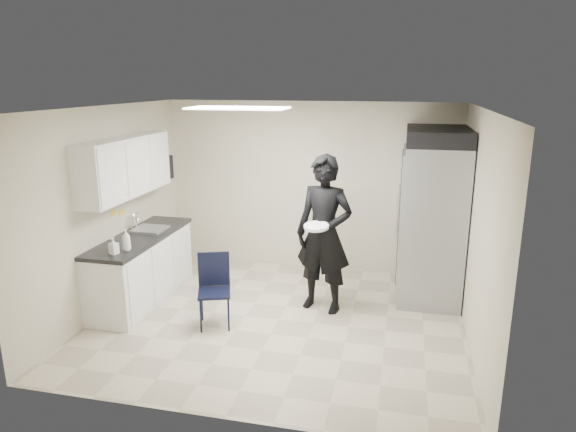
% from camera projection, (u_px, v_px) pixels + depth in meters
% --- Properties ---
extents(floor, '(4.50, 4.50, 0.00)m').
position_uv_depth(floor, '(279.00, 320.00, 6.42)').
color(floor, '#BBAC93').
rests_on(floor, ground).
extents(ceiling, '(4.50, 4.50, 0.00)m').
position_uv_depth(ceiling, '(278.00, 108.00, 5.75)').
color(ceiling, silver).
rests_on(ceiling, back_wall).
extents(back_wall, '(4.50, 0.00, 4.50)m').
position_uv_depth(back_wall, '(309.00, 186.00, 7.97)').
color(back_wall, beige).
rests_on(back_wall, floor).
extents(left_wall, '(0.00, 4.00, 4.00)m').
position_uv_depth(left_wall, '(108.00, 209.00, 6.57)').
color(left_wall, beige).
rests_on(left_wall, floor).
extents(right_wall, '(0.00, 4.00, 4.00)m').
position_uv_depth(right_wall, '(478.00, 232.00, 5.60)').
color(right_wall, beige).
rests_on(right_wall, floor).
extents(ceiling_panel, '(1.20, 0.60, 0.02)m').
position_uv_depth(ceiling_panel, '(238.00, 108.00, 6.26)').
color(ceiling_panel, white).
rests_on(ceiling_panel, ceiling).
extents(lower_counter, '(0.60, 1.90, 0.86)m').
position_uv_depth(lower_counter, '(142.00, 269.00, 6.92)').
color(lower_counter, silver).
rests_on(lower_counter, floor).
extents(countertop, '(0.64, 1.95, 0.05)m').
position_uv_depth(countertop, '(140.00, 237.00, 6.80)').
color(countertop, black).
rests_on(countertop, lower_counter).
extents(sink, '(0.42, 0.40, 0.14)m').
position_uv_depth(sink, '(150.00, 233.00, 7.04)').
color(sink, gray).
rests_on(sink, countertop).
extents(faucet, '(0.02, 0.02, 0.24)m').
position_uv_depth(faucet, '(136.00, 222.00, 7.04)').
color(faucet, silver).
rests_on(faucet, countertop).
extents(upper_cabinets, '(0.35, 1.80, 0.75)m').
position_uv_depth(upper_cabinets, '(125.00, 167.00, 6.59)').
color(upper_cabinets, silver).
rests_on(upper_cabinets, left_wall).
extents(towel_dispenser, '(0.22, 0.30, 0.35)m').
position_uv_depth(towel_dispenser, '(162.00, 168.00, 7.74)').
color(towel_dispenser, black).
rests_on(towel_dispenser, left_wall).
extents(notice_sticker_left, '(0.00, 0.12, 0.07)m').
position_uv_depth(notice_sticker_left, '(113.00, 213.00, 6.68)').
color(notice_sticker_left, yellow).
rests_on(notice_sticker_left, left_wall).
extents(notice_sticker_right, '(0.00, 0.12, 0.07)m').
position_uv_depth(notice_sticker_right, '(122.00, 213.00, 6.88)').
color(notice_sticker_right, yellow).
rests_on(notice_sticker_right, left_wall).
extents(commercial_fridge, '(0.80, 1.35, 2.10)m').
position_uv_depth(commercial_fridge, '(432.00, 221.00, 6.95)').
color(commercial_fridge, gray).
rests_on(commercial_fridge, floor).
extents(fridge_compressor, '(0.80, 1.35, 0.20)m').
position_uv_depth(fridge_compressor, '(438.00, 136.00, 6.66)').
color(fridge_compressor, black).
rests_on(fridge_compressor, commercial_fridge).
extents(folding_chair, '(0.49, 0.49, 0.86)m').
position_uv_depth(folding_chair, '(214.00, 293.00, 6.15)').
color(folding_chair, black).
rests_on(folding_chair, floor).
extents(man_tuxedo, '(0.84, 0.65, 2.02)m').
position_uv_depth(man_tuxedo, '(324.00, 234.00, 6.49)').
color(man_tuxedo, black).
rests_on(man_tuxedo, floor).
extents(bucket_lid, '(0.37, 0.37, 0.04)m').
position_uv_depth(bucket_lid, '(316.00, 226.00, 6.23)').
color(bucket_lid, silver).
rests_on(bucket_lid, man_tuxedo).
extents(soap_bottle_a, '(0.12, 0.12, 0.26)m').
position_uv_depth(soap_bottle_a, '(126.00, 240.00, 6.17)').
color(soap_bottle_a, white).
rests_on(soap_bottle_a, countertop).
extents(soap_bottle_b, '(0.11, 0.11, 0.20)m').
position_uv_depth(soap_bottle_b, '(114.00, 246.00, 6.04)').
color(soap_bottle_b, silver).
rests_on(soap_bottle_b, countertop).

